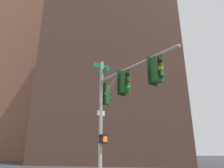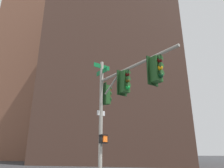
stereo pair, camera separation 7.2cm
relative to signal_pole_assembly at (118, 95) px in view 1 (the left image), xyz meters
The scene contains 5 objects.
signal_pole_assembly is the anchor object (origin of this frame).
building_brick_nearside 31.44m from the signal_pole_assembly, 78.77° to the right, with size 23.07×18.72×36.58m, color #4C3328.
building_brick_midblock 53.16m from the signal_pole_assembly, 52.98° to the right, with size 19.41×18.26×46.74m, color brown.
building_glass_tower 62.64m from the signal_pole_assembly, 68.08° to the right, with size 30.81×28.80×85.38m, color #8CB2C6.
building_brick_farside 64.95m from the signal_pole_assembly, 65.50° to the right, with size 21.34×16.22×48.24m, color #4C3328.
Camera 1 is at (-2.50, 10.03, 1.86)m, focal length 32.52 mm.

